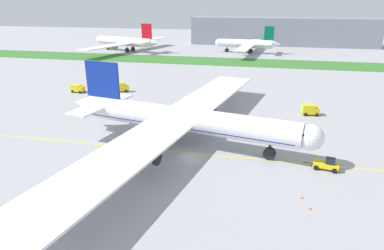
% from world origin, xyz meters
% --- Properties ---
extents(ground_plane, '(600.00, 600.00, 0.00)m').
position_xyz_m(ground_plane, '(0.00, 0.00, 0.00)').
color(ground_plane, '#9E9EA3').
rests_on(ground_plane, ground).
extents(apron_taxi_line, '(280.00, 0.36, 0.01)m').
position_xyz_m(apron_taxi_line, '(0.00, 1.94, 0.00)').
color(apron_taxi_line, yellow).
rests_on(apron_taxi_line, ground).
extents(grass_median_strip, '(320.00, 24.00, 0.10)m').
position_xyz_m(grass_median_strip, '(0.00, 111.45, 0.05)').
color(grass_median_strip, '#38722D').
rests_on(grass_median_strip, ground).
extents(airliner_foreground, '(56.38, 91.92, 16.45)m').
position_xyz_m(airliner_foreground, '(-3.50, 6.12, 5.59)').
color(airliner_foreground, white).
rests_on(airliner_foreground, ground).
extents(pushback_tug, '(6.35, 3.26, 2.22)m').
position_xyz_m(pushback_tug, '(25.63, 0.46, 1.02)').
color(pushback_tug, yellow).
rests_on(pushback_tug, ground).
extents(ground_crew_wingwalker_port, '(0.53, 0.37, 1.60)m').
position_xyz_m(ground_crew_wingwalker_port, '(-10.58, -6.57, 0.97)').
color(ground_crew_wingwalker_port, black).
rests_on(ground_crew_wingwalker_port, ground).
extents(traffic_cone_near_nose, '(0.36, 0.36, 0.58)m').
position_xyz_m(traffic_cone_near_nose, '(21.37, -13.55, 0.28)').
color(traffic_cone_near_nose, '#F2590C').
rests_on(traffic_cone_near_nose, ground).
extents(traffic_cone_port_wing, '(0.36, 0.36, 0.58)m').
position_xyz_m(traffic_cone_port_wing, '(20.43, -10.72, 0.28)').
color(traffic_cone_port_wing, '#F2590C').
rests_on(traffic_cone_port_wing, ground).
extents(service_truck_baggage_loader, '(4.63, 3.06, 2.52)m').
position_xyz_m(service_truck_baggage_loader, '(-47.81, 40.77, 1.40)').
color(service_truck_baggage_loader, yellow).
rests_on(service_truck_baggage_loader, ground).
extents(service_truck_fuel_bowser, '(5.36, 3.27, 3.22)m').
position_xyz_m(service_truck_fuel_bowser, '(-33.98, 44.56, 1.69)').
color(service_truck_fuel_bowser, yellow).
rests_on(service_truck_fuel_bowser, ground).
extents(service_truck_catering_van, '(4.68, 3.08, 2.88)m').
position_xyz_m(service_truck_catering_van, '(25.88, 32.53, 1.55)').
color(service_truck_catering_van, yellow).
rests_on(service_truck_catering_van, ground).
extents(parked_airliner_far_left, '(45.57, 72.55, 16.62)m').
position_xyz_m(parked_airliner_far_left, '(-69.27, 134.73, 5.64)').
color(parked_airliner_far_left, white).
rests_on(parked_airliner_far_left, ground).
extents(parked_airliner_far_centre, '(38.33, 59.09, 15.38)m').
position_xyz_m(parked_airliner_far_centre, '(1.72, 143.42, 5.21)').
color(parked_airliner_far_centre, white).
rests_on(parked_airliner_far_centre, ground).
extents(terminal_building, '(122.24, 20.00, 18.00)m').
position_xyz_m(terminal_building, '(22.13, 186.56, 9.00)').
color(terminal_building, gray).
rests_on(terminal_building, ground).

